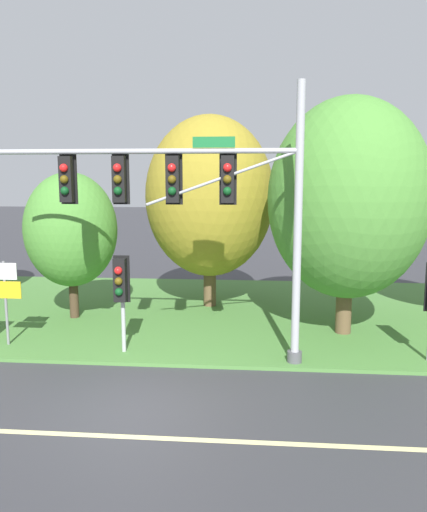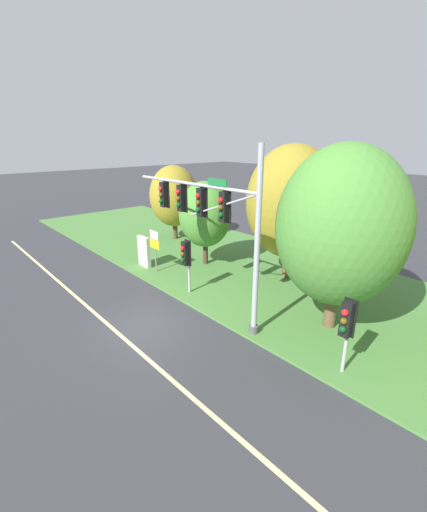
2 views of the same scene
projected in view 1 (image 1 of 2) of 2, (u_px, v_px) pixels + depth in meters
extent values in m
plane|color=#333338|center=(132.00, 409.00, 11.05)|extent=(160.00, 160.00, 0.00)
cube|color=beige|center=(117.00, 436.00, 9.86)|extent=(36.00, 0.16, 0.01)
cube|color=#477A38|center=(185.00, 310.00, 19.16)|extent=(48.00, 11.50, 0.10)
cylinder|color=#9EA0A5|center=(298.00, 227.00, 13.06)|extent=(0.22, 0.22, 7.42)
cylinder|color=#4C4C51|center=(294.00, 357.00, 13.60)|extent=(0.40, 0.40, 0.30)
cylinder|color=#9EA0A5|center=(145.00, 151.00, 13.10)|extent=(8.03, 0.14, 0.14)
cylinder|color=#9EA0A5|center=(222.00, 178.00, 13.03)|extent=(4.04, 0.08, 1.48)
cube|color=black|center=(228.00, 179.00, 13.03)|extent=(0.34, 0.28, 1.22)
cube|color=black|center=(228.00, 179.00, 13.18)|extent=(0.46, 0.04, 1.34)
sphere|color=red|center=(227.00, 168.00, 12.80)|extent=(0.22, 0.22, 0.22)
sphere|color=#51420C|center=(227.00, 179.00, 12.85)|extent=(0.22, 0.22, 0.22)
sphere|color=#0C4219|center=(227.00, 191.00, 12.90)|extent=(0.22, 0.22, 0.22)
cube|color=black|center=(173.00, 179.00, 13.15)|extent=(0.34, 0.28, 1.22)
cube|color=black|center=(174.00, 179.00, 13.31)|extent=(0.46, 0.04, 1.34)
sphere|color=red|center=(172.00, 168.00, 12.93)|extent=(0.22, 0.22, 0.22)
sphere|color=#51420C|center=(172.00, 179.00, 12.97)|extent=(0.22, 0.22, 0.22)
sphere|color=#0C4219|center=(172.00, 191.00, 13.02)|extent=(0.22, 0.22, 0.22)
cube|color=black|center=(119.00, 179.00, 13.27)|extent=(0.34, 0.28, 1.22)
cube|color=black|center=(121.00, 179.00, 13.43)|extent=(0.46, 0.04, 1.34)
sphere|color=red|center=(117.00, 168.00, 13.05)|extent=(0.22, 0.22, 0.22)
sphere|color=#51420C|center=(118.00, 179.00, 13.09)|extent=(0.22, 0.22, 0.22)
sphere|color=#0C4219|center=(118.00, 191.00, 13.14)|extent=(0.22, 0.22, 0.22)
cube|color=black|center=(67.00, 179.00, 13.39)|extent=(0.34, 0.28, 1.22)
cube|color=black|center=(69.00, 179.00, 13.55)|extent=(0.46, 0.04, 1.34)
sphere|color=red|center=(64.00, 168.00, 13.17)|extent=(0.22, 0.22, 0.22)
sphere|color=#51420C|center=(64.00, 179.00, 13.22)|extent=(0.22, 0.22, 0.22)
sphere|color=#0C4219|center=(65.00, 191.00, 13.26)|extent=(0.22, 0.22, 0.22)
cube|color=#196B33|center=(214.00, 142.00, 12.86)|extent=(1.10, 0.04, 0.28)
cylinder|color=#9EA0A5|center=(123.00, 306.00, 14.25)|extent=(0.12, 0.12, 2.71)
cube|color=black|center=(120.00, 280.00, 13.94)|extent=(0.34, 0.28, 1.22)
cube|color=black|center=(122.00, 279.00, 14.09)|extent=(0.46, 0.04, 1.34)
sphere|color=red|center=(118.00, 271.00, 13.71)|extent=(0.22, 0.22, 0.22)
sphere|color=#51420C|center=(119.00, 281.00, 13.76)|extent=(0.22, 0.22, 0.22)
sphere|color=#0C4219|center=(119.00, 292.00, 13.81)|extent=(0.22, 0.22, 0.22)
cylinder|color=slate|center=(6.00, 303.00, 14.88)|extent=(0.08, 0.08, 2.55)
cube|color=white|center=(3.00, 271.00, 14.71)|extent=(0.81, 0.03, 0.49)
cube|color=gold|center=(5.00, 290.00, 14.79)|extent=(1.01, 0.03, 0.51)
cylinder|color=#423021|center=(73.00, 286.00, 17.87)|extent=(0.32, 0.32, 2.29)
ellipsoid|color=#478433|center=(71.00, 230.00, 17.56)|extent=(3.22, 3.22, 4.03)
cylinder|color=brown|center=(210.00, 269.00, 19.53)|extent=(0.49, 0.49, 2.93)
ellipsoid|color=olive|center=(210.00, 197.00, 19.10)|extent=(4.91, 4.91, 6.14)
cylinder|color=brown|center=(344.00, 288.00, 16.01)|extent=(0.50, 0.50, 2.95)
ellipsoid|color=#478433|center=(348.00, 199.00, 15.58)|extent=(5.02, 5.02, 6.28)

